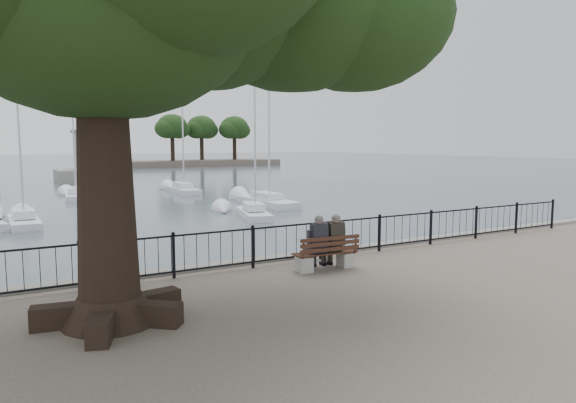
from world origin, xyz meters
TOP-DOWN VIEW (x-y plane):
  - harbor at (0.00, 3.00)m, footprint 260.00×260.00m
  - railing at (0.00, 2.50)m, footprint 22.06×0.06m
  - bench at (0.49, 1.47)m, footprint 1.65×0.60m
  - person_left at (0.27, 1.58)m, footprint 0.41×0.69m
  - person_right at (0.74, 1.55)m, footprint 0.41×0.69m
  - lion_monument at (2.00, 49.93)m, footprint 6.15×6.15m
  - sailboat_b at (-5.38, 19.78)m, footprint 1.40×4.75m
  - sailboat_c at (5.88, 16.76)m, footprint 2.47×4.84m
  - sailboat_d at (9.00, 21.18)m, footprint 1.79×6.12m
  - sailboat_f at (-1.42, 32.03)m, footprint 1.99×5.13m
  - sailboat_g at (6.97, 32.55)m, footprint 1.70×5.58m
  - far_shore at (25.54, 79.46)m, footprint 30.00×8.60m

SIDE VIEW (x-z plane):
  - sailboat_c at x=5.88m, z-range -5.18..3.77m
  - sailboat_g at x=6.97m, z-range -5.63..4.22m
  - sailboat_d at x=9.00m, z-range -6.13..4.74m
  - sailboat_b at x=-5.38m, z-range -5.73..4.37m
  - sailboat_f at x=-1.42m, z-range -6.18..4.85m
  - harbor at x=0.00m, z-range -1.10..0.10m
  - bench at x=0.49m, z-range -0.13..0.73m
  - railing at x=0.00m, z-range 0.06..1.06m
  - person_left at x=0.27m, z-range -0.05..1.30m
  - person_right at x=0.74m, z-range -0.05..1.30m
  - lion_monument at x=2.00m, z-range -3.24..5.80m
  - far_shore at x=25.54m, z-range -1.59..7.59m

